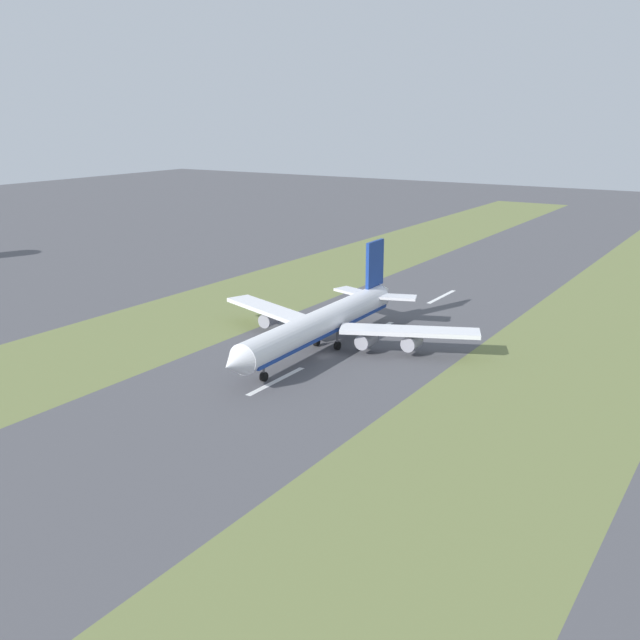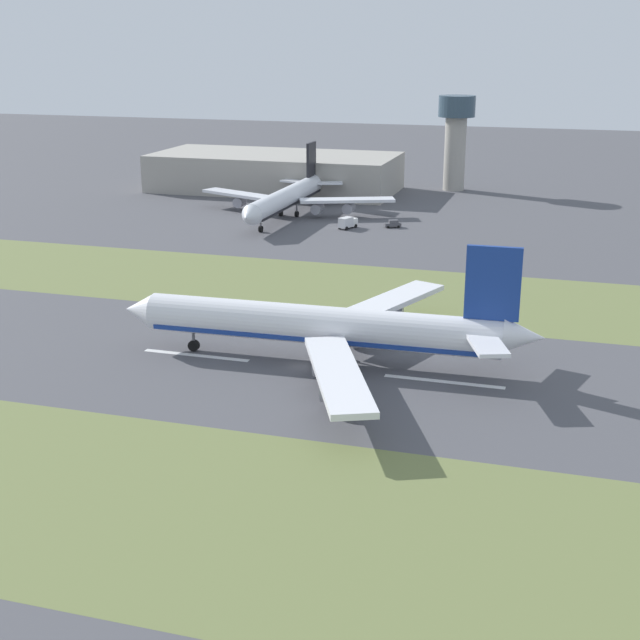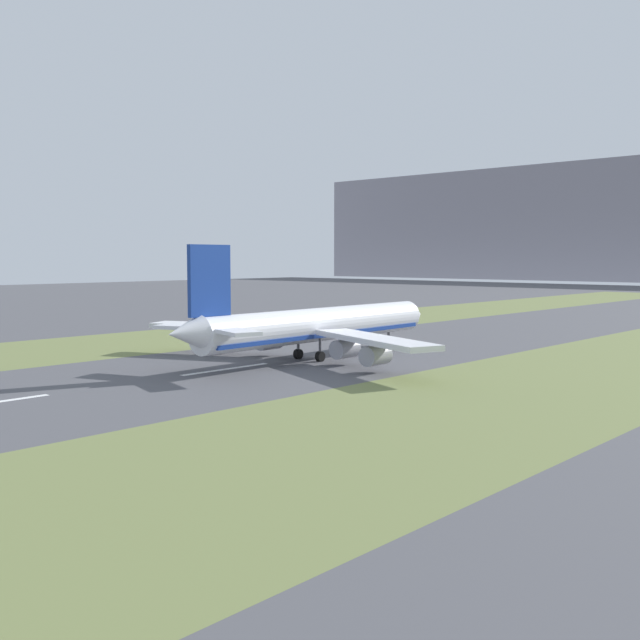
{
  "view_description": "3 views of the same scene",
  "coord_description": "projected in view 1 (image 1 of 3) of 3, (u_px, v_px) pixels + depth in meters",
  "views": [
    {
      "loc": [
        -77.97,
        127.3,
        49.25
      ],
      "look_at": [
        2.59,
        -2.3,
        7.0
      ],
      "focal_mm": 42.0,
      "sensor_mm": 36.0,
      "label": 1
    },
    {
      "loc": [
        -123.18,
        -39.92,
        48.74
      ],
      "look_at": [
        2.59,
        -2.3,
        7.0
      ],
      "focal_mm": 50.0,
      "sensor_mm": 36.0,
      "label": 2
    },
    {
      "loc": [
        93.08,
        -101.51,
        18.19
      ],
      "look_at": [
        2.59,
        -2.3,
        7.0
      ],
      "focal_mm": 42.0,
      "sensor_mm": 36.0,
      "label": 3
    }
  ],
  "objects": [
    {
      "name": "grass_median_west",
      "position": [
        538.0,
        398.0,
        134.11
      ],
      "size": [
        40.0,
        600.0,
        0.01
      ],
      "primitive_type": "cube",
      "color": "olive",
      "rests_on": "ground"
    },
    {
      "name": "grass_median_east",
      "position": [
        165.0,
        325.0,
        179.9
      ],
      "size": [
        40.0,
        600.0,
        0.01
      ],
      "primitive_type": "cube",
      "color": "olive",
      "rests_on": "ground"
    },
    {
      "name": "ground_plane",
      "position": [
        325.0,
        356.0,
        157.01
      ],
      "size": [
        800.0,
        800.0,
        0.0
      ],
      "primitive_type": "plane",
      "color": "#4C4C51"
    },
    {
      "name": "centreline_dash_far",
      "position": [
        276.0,
        381.0,
        142.51
      ],
      "size": [
        1.2,
        18.0,
        0.01
      ],
      "primitive_type": "cube",
      "color": "silver",
      "rests_on": "ground"
    },
    {
      "name": "centreline_dash_near",
      "position": [
        442.0,
        297.0,
        207.99
      ],
      "size": [
        1.2,
        18.0,
        0.01
      ],
      "primitive_type": "cube",
      "color": "silver",
      "rests_on": "ground"
    },
    {
      "name": "centreline_dash_mid",
      "position": [
        374.0,
        331.0,
        175.25
      ],
      "size": [
        1.2,
        18.0,
        0.01
      ],
      "primitive_type": "cube",
      "color": "silver",
      "rests_on": "ground"
    },
    {
      "name": "airplane_main_jet",
      "position": [
        324.0,
        322.0,
        160.18
      ],
      "size": [
        64.11,
        67.13,
        20.2
      ],
      "color": "white",
      "rests_on": "ground"
    }
  ]
}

